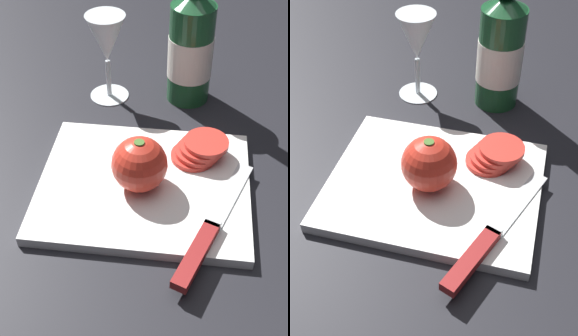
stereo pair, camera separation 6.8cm
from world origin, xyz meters
TOP-DOWN VIEW (x-y plane):
  - ground_plane at (0.00, 0.00)m, footprint 3.00×3.00m
  - cutting_board at (0.07, -0.00)m, footprint 0.32×0.26m
  - wine_bottle at (0.12, 0.26)m, footprint 0.08×0.08m
  - wine_glass at (-0.03, 0.24)m, footprint 0.07×0.07m
  - whole_tomato at (0.06, -0.01)m, footprint 0.08×0.08m
  - knife at (0.16, -0.11)m, footprint 0.11×0.24m
  - tomato_slice_stack_near at (0.15, 0.07)m, footprint 0.09×0.08m

SIDE VIEW (x-z plane):
  - ground_plane at x=0.00m, z-range 0.00..0.00m
  - cutting_board at x=0.07m, z-range 0.00..0.02m
  - knife at x=0.16m, z-range 0.02..0.03m
  - tomato_slice_stack_near at x=0.15m, z-range 0.02..0.05m
  - whole_tomato at x=0.06m, z-range 0.02..0.10m
  - wine_bottle at x=0.12m, z-range -0.04..0.25m
  - wine_glass at x=-0.03m, z-range 0.03..0.19m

